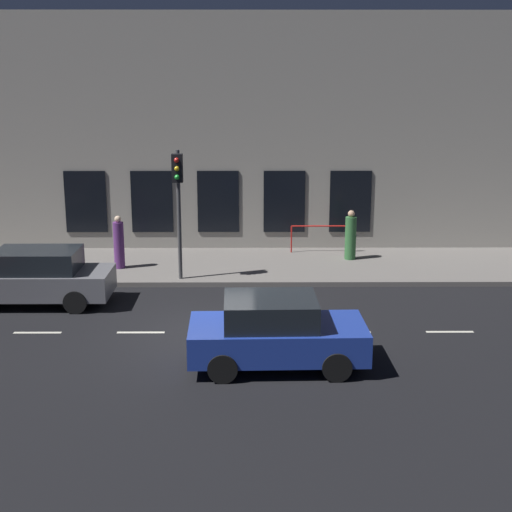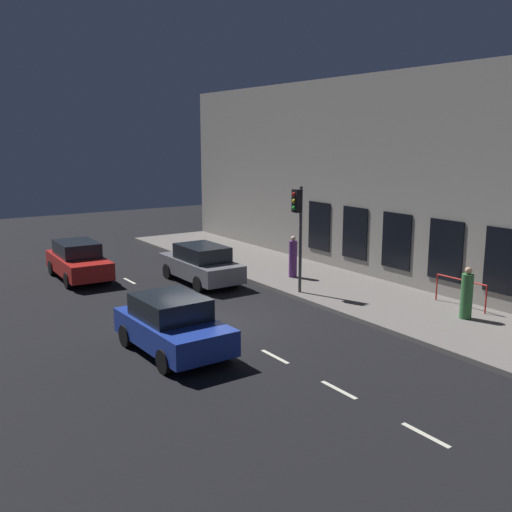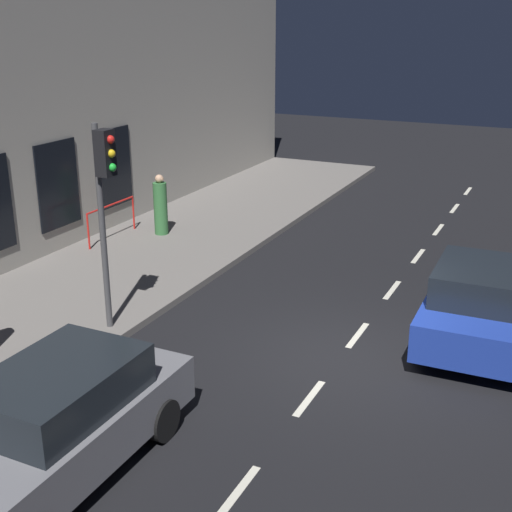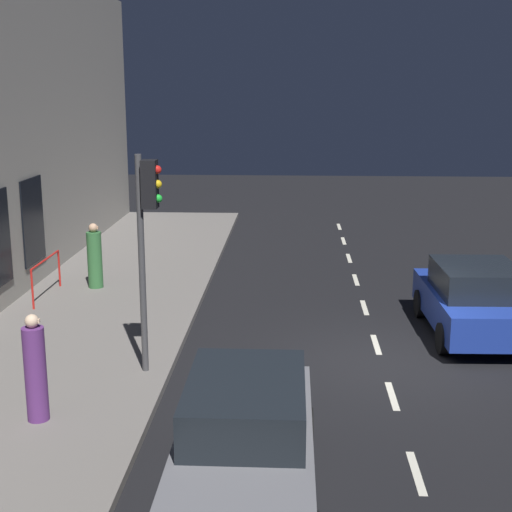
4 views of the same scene
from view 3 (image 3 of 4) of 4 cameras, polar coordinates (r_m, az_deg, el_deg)
ground_plane at (r=12.77m, az=7.12°, el=-8.36°), size 60.00×60.00×0.00m
sidewalk at (r=15.62m, az=-15.13°, el=-3.27°), size 4.50×32.00×0.15m
lane_centre_line at (r=13.62m, az=8.49°, el=-6.55°), size 0.12×27.20×0.01m
traffic_light at (r=12.81m, az=-12.55°, el=5.81°), size 0.46×0.32×3.97m
parked_car_0 at (r=13.58m, az=18.25°, el=-3.81°), size 2.06×3.94×1.58m
parked_car_1 at (r=9.71m, az=-16.39°, el=-13.35°), size 1.84×4.38×1.58m
pedestrian_1 at (r=19.14m, az=-7.98°, el=4.09°), size 0.38×0.38×1.69m
red_railing at (r=18.95m, az=-12.00°, el=3.51°), size 0.05×2.06×0.97m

